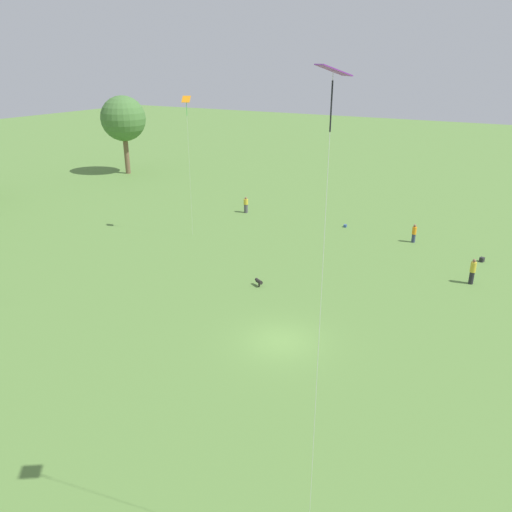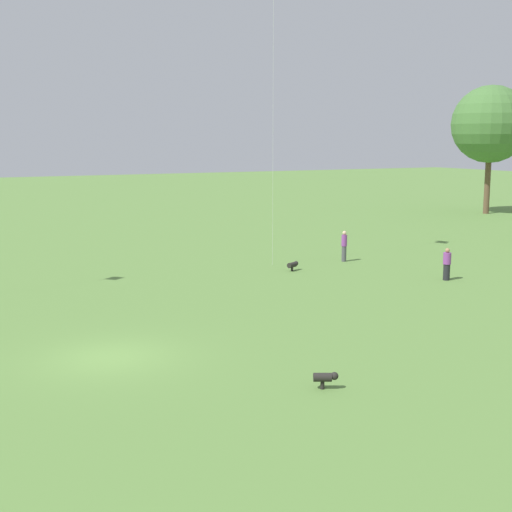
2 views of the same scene
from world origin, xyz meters
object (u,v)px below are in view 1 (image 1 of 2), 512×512
Objects in this scene: person_1 at (246,205)px; picnic_bag_1 at (482,260)px; person_5 at (414,233)px; kite_1 at (187,109)px; dog_1 at (259,281)px; person_2 at (472,271)px; picnic_bag_0 at (345,226)px; kite_3 at (330,125)px.

picnic_bag_1 is at bearing -102.54° from person_1.
person_5 reaches higher than picnic_bag_1.
person_1 is at bearing 111.29° from kite_1.
person_1 is 2.31× the size of dog_1.
person_2 reaches higher than picnic_bag_1.
picnic_bag_1 is (-2.55, -23.35, -0.64)m from person_1.
picnic_bag_0 is (15.82, -0.65, -0.24)m from dog_1.
person_2 is 2.60× the size of dog_1.
person_2 is at bearing -114.14° from person_1.
dog_1 is at bearing -68.57° from person_2.
person_2 is 4.98m from picnic_bag_1.
kite_1 is at bearing 129.03° from picnic_bag_0.
person_1 is 23.50m from picnic_bag_1.
dog_1 is at bearing -166.88° from person_5.
kite_1 is at bearing 104.41° from picnic_bag_1.
kite_1 is 16.58m from dog_1.
kite_1 reaches higher than person_1.
person_5 is (-0.63, -17.51, 0.00)m from person_1.
person_5 is 0.14× the size of kite_1.
kite_3 is at bearing -152.71° from person_1.
picnic_bag_1 is (-1.93, -5.84, -0.64)m from person_5.
person_5 is at bearing 71.73° from picnic_bag_1.
person_1 is at bearing 61.11° from dog_1.
picnic_bag_0 is (9.17, -11.32, -11.05)m from kite_1.
kite_3 reaches higher than picnic_bag_1.
picnic_bag_1 is at bearing -18.32° from dog_1.
kite_1 reaches higher than person_2.
person_5 is 0.11× the size of kite_3.
person_1 reaches higher than person_5.
picnic_bag_1 is (12.78, -13.19, -0.17)m from dog_1.
person_1 reaches higher than picnic_bag_0.
person_5 is 2.26× the size of dog_1.
person_1 is 0.14× the size of kite_1.
picnic_bag_0 is at bearing -93.72° from person_1.
kite_3 reaches higher than person_2.
kite_1 is (-8.06, 18.02, 10.35)m from person_5.
picnic_bag_1 is at bearing -103.63° from picnic_bag_0.
kite_1 is 35.75× the size of picnic_bag_0.
person_1 is at bearing -117.52° from person_2.
kite_1 is 32.94m from kite_3.
person_1 is 24.37m from person_2.
person_2 is (-7.47, -23.20, 0.13)m from person_1.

